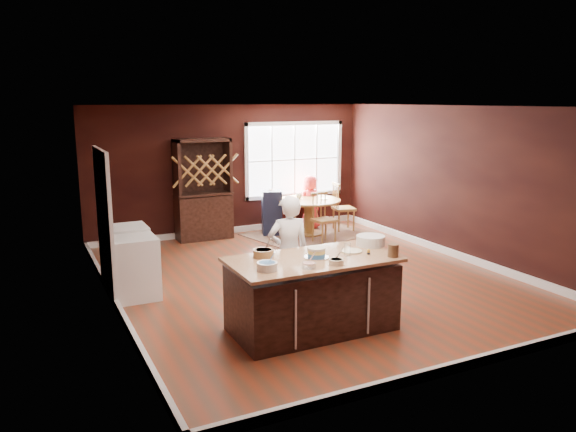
% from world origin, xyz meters
% --- Properties ---
extents(room_shell, '(7.00, 7.00, 7.00)m').
position_xyz_m(room_shell, '(0.00, 0.00, 1.35)').
color(room_shell, brown).
rests_on(room_shell, ground).
extents(window, '(2.36, 0.10, 1.66)m').
position_xyz_m(window, '(1.50, 3.47, 1.50)').
color(window, white).
rests_on(window, room_shell).
extents(doorway, '(0.08, 1.26, 2.13)m').
position_xyz_m(doorway, '(-2.97, 0.60, 1.02)').
color(doorway, white).
rests_on(doorway, room_shell).
extents(kitchen_island, '(2.04, 1.07, 0.92)m').
position_xyz_m(kitchen_island, '(-0.91, -1.82, 0.44)').
color(kitchen_island, black).
rests_on(kitchen_island, ground).
extents(dining_table, '(1.31, 1.31, 0.75)m').
position_xyz_m(dining_table, '(1.43, 2.62, 0.53)').
color(dining_table, brown).
rests_on(dining_table, ground).
extents(baker, '(0.63, 0.46, 1.56)m').
position_xyz_m(baker, '(-0.84, -1.02, 0.78)').
color(baker, white).
rests_on(baker, ground).
extents(layer_cake, '(0.31, 0.31, 0.13)m').
position_xyz_m(layer_cake, '(-0.86, -1.83, 0.98)').
color(layer_cake, beige).
rests_on(layer_cake, kitchen_island).
extents(bowl_blue, '(0.23, 0.23, 0.09)m').
position_xyz_m(bowl_blue, '(-1.60, -2.03, 0.97)').
color(bowl_blue, silver).
rests_on(bowl_blue, kitchen_island).
extents(bowl_yellow, '(0.25, 0.25, 0.09)m').
position_xyz_m(bowl_yellow, '(-1.43, -1.52, 0.97)').
color(bowl_yellow, '#A17048').
rests_on(bowl_yellow, kitchen_island).
extents(bowl_pink, '(0.17, 0.17, 0.06)m').
position_xyz_m(bowl_pink, '(-1.14, -2.16, 0.95)').
color(bowl_pink, white).
rests_on(bowl_pink, kitchen_island).
extents(bowl_olive, '(0.17, 0.17, 0.06)m').
position_xyz_m(bowl_olive, '(-0.79, -2.18, 0.95)').
color(bowl_olive, beige).
rests_on(bowl_olive, kitchen_island).
extents(drinking_glass, '(0.08, 0.08, 0.16)m').
position_xyz_m(drinking_glass, '(-0.48, -1.92, 1.00)').
color(drinking_glass, silver).
rests_on(drinking_glass, kitchen_island).
extents(dinner_plate, '(0.27, 0.27, 0.02)m').
position_xyz_m(dinner_plate, '(-0.33, -1.79, 0.93)').
color(dinner_plate, '#EBE7C7').
rests_on(dinner_plate, kitchen_island).
extents(white_tub, '(0.38, 0.38, 0.13)m').
position_xyz_m(white_tub, '(0.07, -1.62, 0.98)').
color(white_tub, white).
rests_on(white_tub, kitchen_island).
extents(stoneware_crock, '(0.13, 0.13, 0.16)m').
position_xyz_m(stoneware_crock, '(-0.00, -2.21, 1.00)').
color(stoneware_crock, '#482C1A').
rests_on(stoneware_crock, kitchen_island).
extents(toy_figurine, '(0.04, 0.04, 0.07)m').
position_xyz_m(toy_figurine, '(-0.21, -1.99, 0.96)').
color(toy_figurine, gold).
rests_on(toy_figurine, kitchen_island).
extents(rug, '(2.74, 2.34, 0.01)m').
position_xyz_m(rug, '(1.43, 2.62, 0.01)').
color(rug, brown).
rests_on(rug, ground).
extents(chair_east, '(0.50, 0.52, 1.06)m').
position_xyz_m(chair_east, '(2.28, 2.62, 0.53)').
color(chair_east, '#976322').
rests_on(chair_east, ground).
extents(chair_south, '(0.47, 0.45, 1.00)m').
position_xyz_m(chair_south, '(1.38, 1.89, 0.50)').
color(chair_south, brown).
rests_on(chair_south, ground).
extents(chair_north, '(0.61, 0.61, 1.07)m').
position_xyz_m(chair_north, '(1.76, 3.44, 0.53)').
color(chair_north, '#9A5C39').
rests_on(chair_north, ground).
extents(seated_woman, '(0.65, 0.49, 1.19)m').
position_xyz_m(seated_woman, '(1.68, 3.06, 0.59)').
color(seated_woman, red).
rests_on(seated_woman, ground).
extents(high_chair, '(0.50, 0.50, 0.98)m').
position_xyz_m(high_chair, '(0.71, 2.96, 0.49)').
color(high_chair, '#141733').
rests_on(high_chair, ground).
extents(toddler, '(0.18, 0.14, 0.26)m').
position_xyz_m(toddler, '(0.68, 2.97, 0.81)').
color(toddler, '#8CA5BF').
rests_on(toddler, high_chair).
extents(table_plate, '(0.18, 0.18, 0.01)m').
position_xyz_m(table_plate, '(1.71, 2.51, 0.76)').
color(table_plate, beige).
rests_on(table_plate, dining_table).
extents(table_cup, '(0.14, 0.14, 0.10)m').
position_xyz_m(table_cup, '(1.28, 2.81, 0.80)').
color(table_cup, white).
rests_on(table_cup, dining_table).
extents(hutch, '(1.11, 0.46, 2.04)m').
position_xyz_m(hutch, '(-0.68, 3.22, 1.02)').
color(hutch, black).
rests_on(hutch, ground).
extents(washer, '(0.62, 0.60, 0.90)m').
position_xyz_m(washer, '(-2.64, 0.28, 0.45)').
color(washer, white).
rests_on(washer, ground).
extents(dryer, '(0.64, 0.62, 0.92)m').
position_xyz_m(dryer, '(-2.64, 0.92, 0.46)').
color(dryer, white).
rests_on(dryer, ground).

